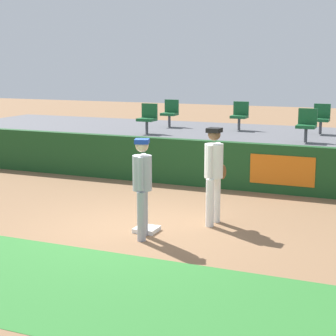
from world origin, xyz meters
TOP-DOWN VIEW (x-y plane):
  - ground_plane at (0.00, 0.00)m, footprint 60.00×60.00m
  - grass_foreground_strip at (0.00, -2.65)m, footprint 18.00×2.80m
  - first_base at (0.27, -0.02)m, footprint 0.40×0.40m
  - player_fielder_home at (1.24, 0.92)m, footprint 0.37×0.56m
  - player_runner_visitor at (0.37, -0.38)m, footprint 0.42×0.47m
  - field_wall at (0.01, 3.92)m, footprint 18.00×0.26m
  - bleacher_platform at (0.00, 6.49)m, footprint 18.00×4.80m
  - seat_back_center at (-0.02, 7.16)m, footprint 0.46×0.44m
  - seat_back_left at (-2.26, 7.16)m, footprint 0.46×0.44m
  - seat_front_right at (2.22, 5.36)m, footprint 0.47×0.44m
  - seat_back_right at (2.33, 7.16)m, footprint 0.45×0.44m
  - seat_front_left at (-2.19, 5.36)m, footprint 0.47×0.44m

SIDE VIEW (x-z plane):
  - ground_plane at x=0.00m, z-range 0.00..0.00m
  - grass_foreground_strip at x=0.00m, z-range 0.00..0.01m
  - first_base at x=0.27m, z-range 0.00..0.08m
  - bleacher_platform at x=0.00m, z-range 0.00..1.05m
  - field_wall at x=0.01m, z-range 0.00..1.15m
  - player_runner_visitor at x=0.37m, z-range 0.14..1.89m
  - player_fielder_home at x=1.24m, z-range 0.14..1.98m
  - seat_back_right at x=2.33m, z-range 1.10..1.94m
  - seat_back_left at x=-2.26m, z-range 1.10..1.94m
  - seat_back_center at x=-0.02m, z-range 1.10..1.94m
  - seat_front_right at x=2.22m, z-range 1.10..1.94m
  - seat_front_left at x=-2.19m, z-range 1.10..1.94m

